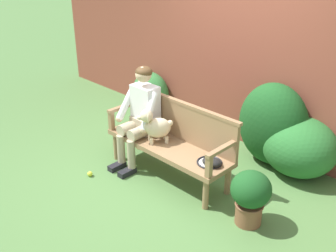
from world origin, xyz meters
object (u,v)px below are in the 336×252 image
(garden_bench, at_px, (168,149))
(potted_plant, at_px, (250,195))
(person_seated, at_px, (141,113))
(tennis_ball, at_px, (90,174))
(dog_on_bench, at_px, (155,126))
(baseball_glove, at_px, (212,162))
(tennis_racket, at_px, (210,161))

(garden_bench, bearing_deg, potted_plant, -3.25)
(potted_plant, bearing_deg, person_seated, 178.10)
(tennis_ball, relative_size, potted_plant, 0.11)
(dog_on_bench, bearing_deg, person_seated, 171.46)
(person_seated, height_order, baseball_glove, person_seated)
(dog_on_bench, distance_m, potted_plant, 1.44)
(garden_bench, height_order, person_seated, person_seated)
(garden_bench, distance_m, tennis_racket, 0.63)
(person_seated, relative_size, potted_plant, 2.13)
(garden_bench, height_order, potted_plant, potted_plant)
(garden_bench, relative_size, dog_on_bench, 3.89)
(person_seated, xyz_separation_m, baseball_glove, (1.16, 0.01, -0.23))
(tennis_racket, bearing_deg, baseball_glove, -35.64)
(tennis_racket, bearing_deg, garden_bench, -176.59)
(tennis_racket, bearing_deg, person_seated, -177.33)
(tennis_ball, xyz_separation_m, potted_plant, (1.93, 0.64, 0.32))
(person_seated, distance_m, dog_on_bench, 0.32)
(person_seated, bearing_deg, baseball_glove, 0.29)
(baseball_glove, distance_m, potted_plant, 0.58)
(dog_on_bench, bearing_deg, tennis_ball, -128.26)
(garden_bench, height_order, tennis_ball, garden_bench)
(dog_on_bench, height_order, potted_plant, dog_on_bench)
(dog_on_bench, relative_size, tennis_racket, 0.78)
(baseball_glove, bearing_deg, dog_on_bench, 168.85)
(dog_on_bench, bearing_deg, tennis_racket, 7.11)
(person_seated, relative_size, tennis_ball, 19.74)
(garden_bench, height_order, tennis_racket, tennis_racket)
(person_seated, xyz_separation_m, tennis_racket, (1.09, 0.05, -0.26))
(person_seated, xyz_separation_m, potted_plant, (1.72, -0.06, -0.35))
(garden_bench, bearing_deg, baseball_glove, -0.66)
(garden_bench, distance_m, dog_on_bench, 0.32)
(person_seated, distance_m, tennis_ball, 0.99)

